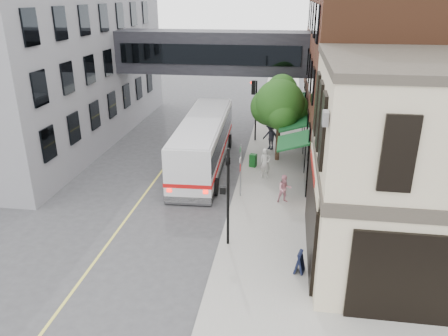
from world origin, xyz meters
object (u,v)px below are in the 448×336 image
(bus, at_px, (204,141))
(pedestrian_b, at_px, (284,189))
(pedestrian_a, at_px, (265,163))
(newspaper_box, at_px, (253,160))
(pedestrian_c, at_px, (271,136))
(sandwich_board, at_px, (300,262))

(bus, relative_size, pedestrian_b, 7.65)
(pedestrian_a, relative_size, newspaper_box, 2.18)
(pedestrian_c, bearing_deg, bus, -103.99)
(pedestrian_b, distance_m, pedestrian_c, 8.52)
(pedestrian_a, relative_size, pedestrian_b, 1.18)
(bus, xyz_separation_m, newspaper_box, (3.19, 0.10, -1.19))
(bus, distance_m, pedestrian_c, 5.54)
(pedestrian_c, xyz_separation_m, newspaper_box, (-0.94, -3.54, -0.56))
(bus, bearing_deg, pedestrian_a, -21.13)
(pedestrian_c, height_order, newspaper_box, pedestrian_c)
(pedestrian_c, bearing_deg, sandwich_board, -48.11)
(sandwich_board, bearing_deg, pedestrian_b, 110.56)
(pedestrian_c, bearing_deg, newspaper_box, -70.18)
(pedestrian_c, distance_m, sandwich_board, 14.85)
(sandwich_board, bearing_deg, pedestrian_c, 111.13)
(pedestrian_a, bearing_deg, pedestrian_c, 75.98)
(bus, height_order, pedestrian_c, bus)
(bus, distance_m, newspaper_box, 3.41)
(pedestrian_b, bearing_deg, bus, 122.12)
(pedestrian_a, height_order, pedestrian_b, pedestrian_a)
(pedestrian_b, xyz_separation_m, newspaper_box, (-2.08, 4.90, -0.35))
(bus, height_order, pedestrian_b, bus)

